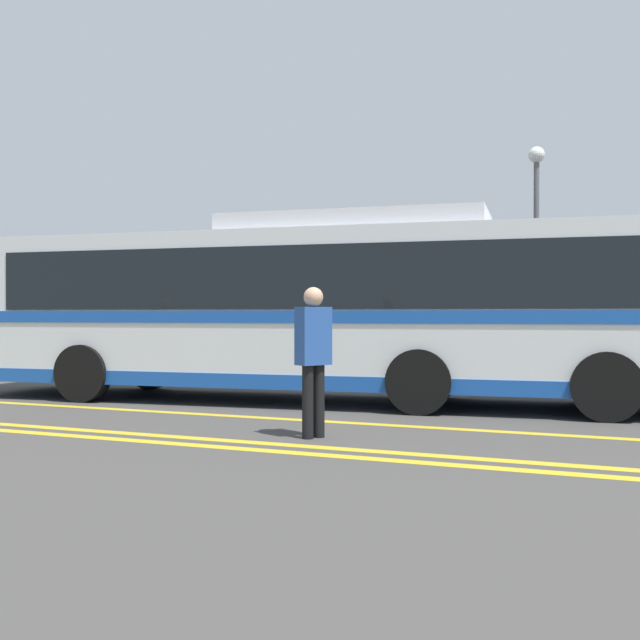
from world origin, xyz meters
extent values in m
plane|color=#423F3D|center=(0.00, 0.00, 0.00)|extent=(220.00, 220.00, 0.00)
cube|color=gold|center=(0.37, -2.50, 0.00)|extent=(32.74, 0.20, 0.01)
cube|color=gold|center=(0.37, -4.45, 0.00)|extent=(32.74, 0.20, 0.01)
cube|color=gold|center=(0.37, -4.87, 0.00)|extent=(32.74, 0.20, 0.01)
cube|color=#99999E|center=(0.37, 6.17, 0.07)|extent=(40.74, 0.36, 0.15)
cube|color=silver|center=(0.37, -0.30, 1.62)|extent=(12.93, 3.77, 2.60)
cube|color=black|center=(0.37, -0.30, 2.11)|extent=(11.16, 3.63, 1.02)
cube|color=#194CA5|center=(0.37, -0.30, 1.48)|extent=(12.68, 3.78, 0.20)
cube|color=#194CA5|center=(0.37, -0.30, 0.44)|extent=(12.68, 3.77, 0.24)
cube|color=black|center=(-5.98, -0.96, 1.67)|extent=(0.26, 2.17, 1.91)
cube|color=black|center=(-5.98, -0.96, 2.77)|extent=(0.22, 1.73, 0.24)
cube|color=silver|center=(1.01, -0.24, 3.07)|extent=(4.64, 2.43, 0.30)
cylinder|color=black|center=(-3.43, -1.89, 0.50)|extent=(1.02, 0.38, 1.00)
cylinder|color=black|center=(-3.68, 0.47, 0.50)|extent=(1.02, 0.38, 1.00)
cylinder|color=black|center=(2.40, -1.29, 0.50)|extent=(1.02, 0.38, 1.00)
cylinder|color=black|center=(2.15, 1.07, 0.50)|extent=(1.02, 0.38, 1.00)
cylinder|color=black|center=(5.06, -1.02, 0.50)|extent=(1.02, 0.38, 1.00)
cylinder|color=black|center=(4.81, 1.35, 0.50)|extent=(1.02, 0.38, 1.00)
cube|color=#9E9EA3|center=(-10.64, 4.71, 0.62)|extent=(4.65, 1.76, 0.65)
cube|color=black|center=(-10.53, 4.71, 1.24)|extent=(1.97, 1.50, 0.60)
cylinder|color=black|center=(-12.09, 5.47, 0.30)|extent=(0.60, 0.21, 0.60)
cylinder|color=black|center=(-9.19, 3.95, 0.30)|extent=(0.60, 0.21, 0.60)
cylinder|color=black|center=(-9.22, 5.53, 0.30)|extent=(0.60, 0.21, 0.60)
cube|color=olive|center=(-3.95, 4.71, 0.57)|extent=(4.01, 1.96, 0.53)
cube|color=black|center=(-3.86, 4.72, 1.13)|extent=(1.74, 1.60, 0.59)
cylinder|color=black|center=(-5.10, 3.82, 0.30)|extent=(0.61, 0.24, 0.60)
cylinder|color=black|center=(-5.22, 5.42, 0.30)|extent=(0.61, 0.24, 0.60)
cylinder|color=black|center=(-2.69, 4.00, 0.30)|extent=(0.61, 0.24, 0.60)
cylinder|color=black|center=(-2.80, 5.60, 0.30)|extent=(0.61, 0.24, 0.60)
cube|color=navy|center=(2.47, 4.67, 0.65)|extent=(4.02, 1.80, 0.71)
cube|color=black|center=(2.37, 4.66, 1.23)|extent=(1.71, 1.53, 0.45)
cylinder|color=black|center=(3.68, 5.50, 0.30)|extent=(0.61, 0.22, 0.60)
cylinder|color=black|center=(3.73, 3.90, 0.30)|extent=(0.61, 0.22, 0.60)
cylinder|color=black|center=(1.22, 5.43, 0.30)|extent=(0.61, 0.22, 0.60)
cylinder|color=black|center=(1.27, 3.83, 0.30)|extent=(0.61, 0.22, 0.60)
cylinder|color=black|center=(1.70, -3.94, 0.45)|extent=(0.14, 0.14, 0.90)
cylinder|color=black|center=(1.78, -3.79, 0.45)|extent=(0.14, 0.14, 0.90)
cube|color=#264C99|center=(1.74, -3.87, 1.26)|extent=(0.41, 0.47, 0.71)
sphere|color=tan|center=(1.74, -3.87, 1.74)|extent=(0.24, 0.24, 0.24)
cylinder|color=#59595E|center=(3.22, 7.17, 2.67)|extent=(0.14, 0.14, 5.34)
sphere|color=silver|center=(3.22, 7.17, 5.55)|extent=(0.41, 0.41, 0.41)
camera|label=1|loc=(5.29, -12.35, 1.53)|focal=42.00mm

